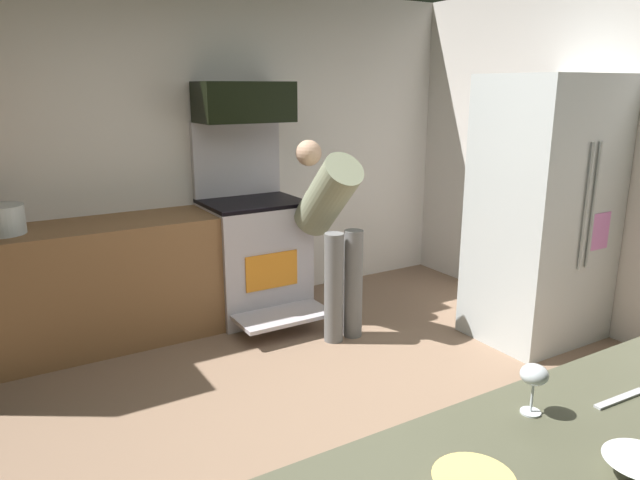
# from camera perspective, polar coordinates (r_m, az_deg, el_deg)

# --- Properties ---
(ground_plane) EXTENTS (5.20, 4.80, 0.02)m
(ground_plane) POSITION_cam_1_polar(r_m,az_deg,el_deg) (3.27, 2.19, -19.59)
(ground_plane) COLOR #836650
(wall_back) EXTENTS (5.20, 0.12, 2.60)m
(wall_back) POSITION_cam_1_polar(r_m,az_deg,el_deg) (4.85, -13.07, 8.09)
(wall_back) COLOR silver
(wall_back) RESTS_ON ground
(lower_cabinet_run) EXTENTS (2.40, 0.60, 0.90)m
(lower_cabinet_run) POSITION_cam_1_polar(r_m,az_deg,el_deg) (4.49, -21.94, -4.29)
(lower_cabinet_run) COLOR brown
(lower_cabinet_run) RESTS_ON ground
(oven_range) EXTENTS (0.76, 1.01, 1.56)m
(oven_range) POSITION_cam_1_polar(r_m,az_deg,el_deg) (4.81, -6.50, -1.26)
(oven_range) COLOR #BCB6BF
(oven_range) RESTS_ON ground
(microwave) EXTENTS (0.74, 0.38, 0.31)m
(microwave) POSITION_cam_1_polar(r_m,az_deg,el_deg) (4.71, -7.42, 13.21)
(microwave) COLOR black
(microwave) RESTS_ON oven_range
(refrigerator) EXTENTS (0.89, 0.74, 1.92)m
(refrigerator) POSITION_cam_1_polar(r_m,az_deg,el_deg) (4.53, 20.92, 2.66)
(refrigerator) COLOR silver
(refrigerator) RESTS_ON ground
(person_cook) EXTENTS (0.31, 0.71, 1.44)m
(person_cook) POSITION_cam_1_polar(r_m,az_deg,el_deg) (4.33, 1.10, 1.82)
(person_cook) COLOR slate
(person_cook) RESTS_ON ground
(wine_glass_far) EXTENTS (0.08, 0.08, 0.16)m
(wine_glass_far) POSITION_cam_1_polar(r_m,az_deg,el_deg) (1.85, 20.17, -12.42)
(wine_glass_far) COLOR silver
(wine_glass_far) RESTS_ON counter_island
(knife_paring) EXTENTS (0.22, 0.03, 0.01)m
(knife_paring) POSITION_cam_1_polar(r_m,az_deg,el_deg) (2.08, 27.27, -13.60)
(knife_paring) COLOR #B7BABF
(knife_paring) RESTS_ON counter_island
(stock_pot) EXTENTS (0.29, 0.29, 0.19)m
(stock_pot) POSITION_cam_1_polar(r_m,az_deg,el_deg) (4.31, -28.69, 1.73)
(stock_pot) COLOR silver
(stock_pot) RESTS_ON lower_cabinet_run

